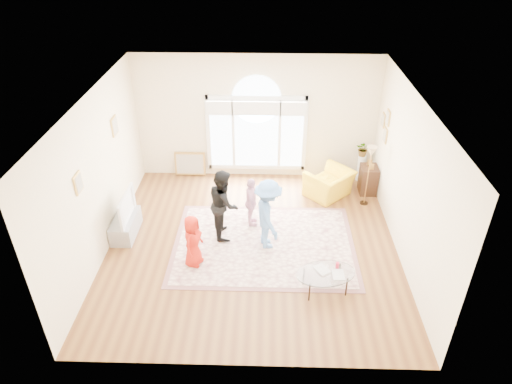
{
  "coord_description": "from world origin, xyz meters",
  "views": [
    {
      "loc": [
        0.29,
        -7.57,
        6.04
      ],
      "look_at": [
        0.07,
        0.3,
        1.12
      ],
      "focal_mm": 32.0,
      "sensor_mm": 36.0,
      "label": 1
    }
  ],
  "objects_px": {
    "tv_console": "(126,226)",
    "television": "(123,206)",
    "armchair": "(329,184)",
    "area_rug": "(264,244)",
    "coffee_table": "(326,274)"
  },
  "relations": [
    {
      "from": "area_rug",
      "to": "tv_console",
      "type": "bearing_deg",
      "value": 174.43
    },
    {
      "from": "tv_console",
      "to": "armchair",
      "type": "distance_m",
      "value": 4.86
    },
    {
      "from": "armchair",
      "to": "coffee_table",
      "type": "bearing_deg",
      "value": 38.63
    },
    {
      "from": "coffee_table",
      "to": "armchair",
      "type": "distance_m",
      "value": 3.34
    },
    {
      "from": "coffee_table",
      "to": "armchair",
      "type": "height_order",
      "value": "armchair"
    },
    {
      "from": "television",
      "to": "armchair",
      "type": "relative_size",
      "value": 1.0
    },
    {
      "from": "area_rug",
      "to": "television",
      "type": "xyz_separation_m",
      "value": [
        -2.98,
        0.29,
        0.7
      ]
    },
    {
      "from": "tv_console",
      "to": "television",
      "type": "xyz_separation_m",
      "value": [
        0.01,
        -0.0,
        0.5
      ]
    },
    {
      "from": "tv_console",
      "to": "armchair",
      "type": "height_order",
      "value": "armchair"
    },
    {
      "from": "television",
      "to": "coffee_table",
      "type": "height_order",
      "value": "television"
    },
    {
      "from": "coffee_table",
      "to": "armchair",
      "type": "relative_size",
      "value": 1.19
    },
    {
      "from": "area_rug",
      "to": "television",
      "type": "distance_m",
      "value": 3.08
    },
    {
      "from": "television",
      "to": "armchair",
      "type": "height_order",
      "value": "television"
    },
    {
      "from": "area_rug",
      "to": "armchair",
      "type": "distance_m",
      "value": 2.55
    },
    {
      "from": "area_rug",
      "to": "coffee_table",
      "type": "xyz_separation_m",
      "value": [
        1.14,
        -1.32,
        0.39
      ]
    }
  ]
}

